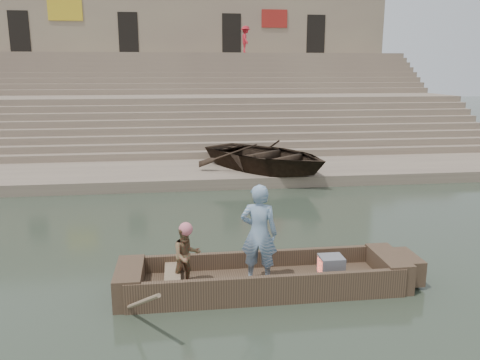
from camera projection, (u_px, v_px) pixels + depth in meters
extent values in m
plane|color=#293528|center=(134.00, 258.00, 10.99)|extent=(120.00, 120.00, 0.00)
cube|color=gray|center=(151.00, 175.00, 18.68)|extent=(32.00, 4.00, 0.40)
cube|color=gray|center=(157.00, 123.00, 25.65)|extent=(32.00, 3.00, 2.80)
cube|color=gray|center=(160.00, 93.00, 32.14)|extent=(32.00, 3.00, 5.20)
cube|color=gray|center=(153.00, 160.00, 20.82)|extent=(32.00, 0.50, 0.70)
cube|color=gray|center=(154.00, 155.00, 21.27)|extent=(32.00, 0.50, 1.00)
cube|color=gray|center=(154.00, 150.00, 21.71)|extent=(32.00, 0.50, 1.30)
cube|color=gray|center=(154.00, 145.00, 22.16)|extent=(32.00, 0.50, 1.60)
cube|color=gray|center=(155.00, 140.00, 22.61)|extent=(32.00, 0.50, 1.90)
cube|color=gray|center=(155.00, 135.00, 23.06)|extent=(32.00, 0.50, 2.20)
cube|color=gray|center=(155.00, 131.00, 23.51)|extent=(32.00, 0.50, 2.50)
cube|color=gray|center=(155.00, 127.00, 23.96)|extent=(32.00, 0.50, 2.80)
cube|color=gray|center=(158.00, 117.00, 27.31)|extent=(32.00, 0.50, 3.10)
cube|color=gray|center=(158.00, 113.00, 27.76)|extent=(32.00, 0.50, 3.40)
cube|color=gray|center=(158.00, 110.00, 28.20)|extent=(32.00, 0.50, 3.70)
cube|color=gray|center=(158.00, 107.00, 28.65)|extent=(32.00, 0.50, 4.00)
cube|color=gray|center=(159.00, 104.00, 29.10)|extent=(32.00, 0.50, 4.30)
cube|color=gray|center=(159.00, 101.00, 29.55)|extent=(32.00, 0.50, 4.60)
cube|color=gray|center=(159.00, 98.00, 30.00)|extent=(32.00, 0.50, 4.90)
cube|color=gray|center=(159.00, 95.00, 30.45)|extent=(32.00, 0.50, 5.20)
cube|color=gray|center=(160.00, 49.00, 35.33)|extent=(32.00, 5.00, 11.20)
cube|color=black|center=(19.00, 31.00, 31.59)|extent=(1.30, 0.18, 2.60)
cube|color=black|center=(128.00, 32.00, 32.48)|extent=(1.30, 0.18, 2.60)
cube|color=black|center=(231.00, 33.00, 33.37)|extent=(1.30, 0.18, 2.60)
cube|color=black|center=(316.00, 34.00, 34.13)|extent=(1.30, 0.18, 2.60)
cube|color=gold|center=(65.00, 9.00, 31.59)|extent=(2.20, 0.10, 1.40)
cube|color=maroon|center=(274.00, 19.00, 33.46)|extent=(1.80, 0.10, 1.20)
cube|color=brown|center=(263.00, 284.00, 9.41)|extent=(5.00, 1.30, 0.22)
cube|color=brown|center=(269.00, 290.00, 8.77)|extent=(5.20, 0.12, 0.56)
cube|color=brown|center=(258.00, 264.00, 9.97)|extent=(5.20, 0.12, 0.56)
cube|color=brown|center=(130.00, 283.00, 9.04)|extent=(0.50, 1.30, 0.60)
cube|color=brown|center=(388.00, 268.00, 9.69)|extent=(0.50, 1.30, 0.60)
cube|color=brown|center=(407.00, 266.00, 9.74)|extent=(0.35, 0.90, 0.50)
cube|color=#937A5B|center=(173.00, 275.00, 9.12)|extent=(0.30, 1.20, 0.08)
cylinder|color=#937A5B|center=(134.00, 305.00, 8.19)|extent=(1.03, 2.10, 1.36)
sphere|color=#DB6C79|center=(186.00, 229.00, 8.93)|extent=(0.26, 0.26, 0.26)
imported|color=#21507C|center=(259.00, 234.00, 9.10)|extent=(0.80, 0.64, 1.92)
imported|color=#277640|center=(186.00, 255.00, 9.04)|extent=(0.67, 0.59, 1.16)
cube|color=slate|center=(331.00, 266.00, 9.51)|extent=(0.46, 0.42, 0.40)
cube|color=#E5593F|center=(321.00, 266.00, 9.48)|extent=(0.04, 0.34, 0.32)
imported|color=#2D2116|center=(266.00, 156.00, 18.46)|extent=(6.36, 6.60, 1.11)
imported|color=#B21E28|center=(246.00, 40.00, 31.49)|extent=(0.66, 1.13, 1.73)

